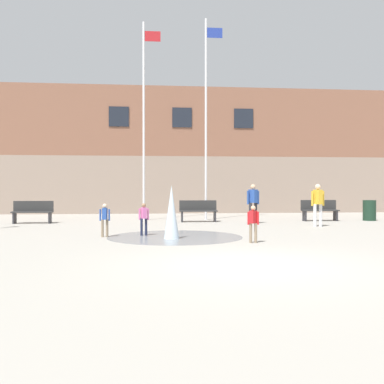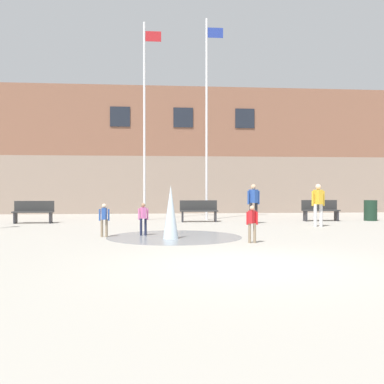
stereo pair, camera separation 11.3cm
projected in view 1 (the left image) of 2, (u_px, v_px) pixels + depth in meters
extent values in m
plane|color=#9E998E|center=(249.00, 265.00, 8.48)|extent=(100.00, 100.00, 0.00)
cube|color=gray|center=(178.00, 185.00, 28.13)|extent=(36.00, 6.00, 3.21)
cube|color=brown|center=(178.00, 128.00, 28.09)|extent=(36.00, 6.00, 3.93)
cube|color=#1E232D|center=(119.00, 117.00, 24.74)|extent=(1.10, 0.06, 1.10)
cube|color=#1E232D|center=(182.00, 118.00, 25.09)|extent=(1.10, 0.06, 1.10)
cube|color=#1E232D|center=(244.00, 118.00, 25.43)|extent=(1.10, 0.06, 1.10)
cylinder|color=gray|center=(175.00, 237.00, 13.26)|extent=(3.99, 3.99, 0.01)
cone|color=silver|center=(172.00, 212.00, 12.74)|extent=(0.44, 0.44, 1.53)
cube|color=#28282D|center=(15.00, 218.00, 18.13)|extent=(0.06, 0.40, 0.44)
cube|color=#28282D|center=(50.00, 218.00, 18.27)|extent=(0.06, 0.40, 0.44)
cube|color=#2D2D2D|center=(32.00, 212.00, 18.20)|extent=(1.60, 0.44, 0.05)
cube|color=#2D2D2D|center=(34.00, 206.00, 18.40)|extent=(1.60, 0.04, 0.42)
cube|color=#28282D|center=(182.00, 217.00, 18.95)|extent=(0.06, 0.40, 0.44)
cube|color=#28282D|center=(215.00, 217.00, 19.08)|extent=(0.06, 0.40, 0.44)
cube|color=#2D2D2D|center=(198.00, 211.00, 19.01)|extent=(1.60, 0.44, 0.05)
cube|color=#2D2D2D|center=(198.00, 205.00, 19.21)|extent=(1.60, 0.04, 0.42)
cube|color=#28282D|center=(304.00, 216.00, 19.47)|extent=(0.06, 0.40, 0.44)
cube|color=#28282D|center=(336.00, 216.00, 19.61)|extent=(0.06, 0.40, 0.44)
cube|color=#2D2D2D|center=(320.00, 210.00, 19.54)|extent=(1.60, 0.44, 0.05)
cube|color=#2D2D2D|center=(318.00, 205.00, 19.73)|extent=(1.60, 0.04, 0.42)
cylinder|color=#1E233D|center=(142.00, 227.00, 13.62)|extent=(0.07, 0.07, 0.52)
cylinder|color=#1E233D|center=(146.00, 227.00, 13.63)|extent=(0.07, 0.07, 0.52)
cube|color=pink|center=(144.00, 213.00, 13.62)|extent=(0.19, 0.24, 0.33)
sphere|color=#997051|center=(144.00, 205.00, 13.62)|extent=(0.13, 0.13, 0.13)
cylinder|color=pink|center=(139.00, 214.00, 13.61)|extent=(0.05, 0.05, 0.34)
cylinder|color=pink|center=(148.00, 214.00, 13.63)|extent=(0.05, 0.05, 0.34)
cylinder|color=silver|center=(315.00, 215.00, 16.71)|extent=(0.12, 0.12, 0.84)
cylinder|color=silver|center=(321.00, 215.00, 16.74)|extent=(0.12, 0.12, 0.84)
cube|color=gold|center=(318.00, 197.00, 16.72)|extent=(0.30, 0.39, 0.54)
sphere|color=beige|center=(318.00, 187.00, 16.71)|extent=(0.21, 0.21, 0.21)
cylinder|color=gold|center=(312.00, 198.00, 16.70)|extent=(0.08, 0.08, 0.55)
cylinder|color=gold|center=(323.00, 198.00, 16.74)|extent=(0.08, 0.08, 0.55)
cylinder|color=#89755B|center=(102.00, 228.00, 13.21)|extent=(0.07, 0.07, 0.52)
cylinder|color=#89755B|center=(107.00, 228.00, 13.22)|extent=(0.07, 0.07, 0.52)
cube|color=#284C9E|center=(105.00, 214.00, 13.21)|extent=(0.15, 0.22, 0.33)
sphere|color=beige|center=(105.00, 206.00, 13.21)|extent=(0.13, 0.13, 0.13)
cylinder|color=#284C9E|center=(100.00, 215.00, 13.20)|extent=(0.05, 0.05, 0.34)
cylinder|color=#284C9E|center=(109.00, 215.00, 13.22)|extent=(0.05, 0.05, 0.34)
cylinder|color=#89755B|center=(251.00, 233.00, 11.82)|extent=(0.07, 0.07, 0.52)
cylinder|color=#89755B|center=(256.00, 233.00, 11.83)|extent=(0.07, 0.07, 0.52)
cube|color=red|center=(253.00, 217.00, 11.82)|extent=(0.24, 0.24, 0.33)
sphere|color=tan|center=(253.00, 208.00, 11.82)|extent=(0.13, 0.13, 0.13)
cylinder|color=red|center=(248.00, 218.00, 11.81)|extent=(0.05, 0.05, 0.34)
cylinder|color=red|center=(258.00, 218.00, 11.83)|extent=(0.05, 0.05, 0.34)
cylinder|color=#28282D|center=(250.00, 213.00, 18.15)|extent=(0.12, 0.12, 0.84)
cylinder|color=#28282D|center=(256.00, 213.00, 18.17)|extent=(0.12, 0.12, 0.84)
cube|color=#284C9E|center=(253.00, 196.00, 18.15)|extent=(0.35, 0.39, 0.54)
sphere|color=tan|center=(253.00, 187.00, 18.15)|extent=(0.21, 0.21, 0.21)
cylinder|color=#284C9E|center=(248.00, 198.00, 18.13)|extent=(0.08, 0.08, 0.55)
cylinder|color=#284C9E|center=(258.00, 197.00, 18.17)|extent=(0.08, 0.08, 0.55)
cylinder|color=silver|center=(144.00, 121.00, 19.94)|extent=(0.10, 0.10, 8.81)
cube|color=#B21E23|center=(153.00, 36.00, 19.93)|extent=(0.70, 0.02, 0.45)
cylinder|color=silver|center=(206.00, 119.00, 20.21)|extent=(0.10, 0.10, 9.06)
cube|color=#233893|center=(215.00, 33.00, 20.21)|extent=(0.70, 0.02, 0.45)
cylinder|color=#193323|center=(369.00, 210.00, 19.78)|extent=(0.56, 0.56, 0.90)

